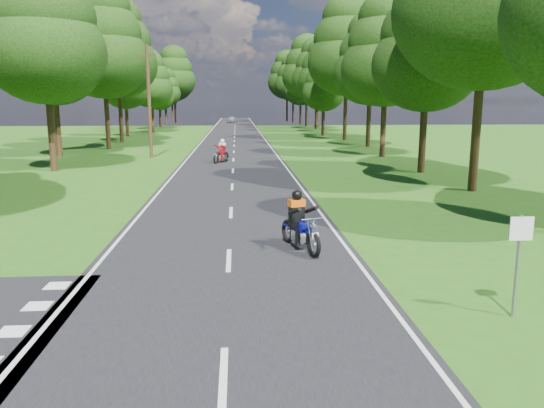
{
  "coord_description": "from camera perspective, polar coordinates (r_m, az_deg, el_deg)",
  "views": [
    {
      "loc": [
        0.24,
        -11.26,
        4.07
      ],
      "look_at": [
        1.26,
        4.0,
        1.1
      ],
      "focal_mm": 35.0,
      "sensor_mm": 36.0,
      "label": 1
    }
  ],
  "objects": [
    {
      "name": "treeline",
      "position": [
        71.45,
        -2.94,
        14.35
      ],
      "size": [
        40.0,
        115.35,
        14.78
      ],
      "color": "black",
      "rests_on": "ground"
    },
    {
      "name": "rider_near_blue",
      "position": [
        14.6,
        3.06,
        -1.79
      ],
      "size": [
        1.27,
        2.09,
        1.65
      ],
      "primitive_type": null,
      "rotation": [
        0.0,
        0.0,
        0.33
      ],
      "color": "#0C0C85",
      "rests_on": "main_road"
    },
    {
      "name": "rider_far_red",
      "position": [
        35.76,
        -5.51,
        5.72
      ],
      "size": [
        1.35,
        1.98,
        1.57
      ],
      "primitive_type": null,
      "rotation": [
        0.0,
        0.0,
        -0.42
      ],
      "color": "maroon",
      "rests_on": "main_road"
    },
    {
      "name": "distant_car",
      "position": [
        102.32,
        -4.33,
        9.05
      ],
      "size": [
        2.25,
        3.81,
        1.22
      ],
      "primitive_type": "imported",
      "rotation": [
        0.0,
        0.0,
        -0.24
      ],
      "color": "#BABBC1",
      "rests_on": "main_road"
    },
    {
      "name": "telegraph_pole",
      "position": [
        39.75,
        -13.08,
        10.73
      ],
      "size": [
        1.2,
        0.26,
        8.0
      ],
      "color": "#382616",
      "rests_on": "ground"
    },
    {
      "name": "road_markings",
      "position": [
        59.52,
        -4.2,
        7.08
      ],
      "size": [
        7.4,
        140.0,
        0.01
      ],
      "color": "silver",
      "rests_on": "main_road"
    },
    {
      "name": "road_sign",
      "position": [
        10.98,
        25.03,
        -4.46
      ],
      "size": [
        0.45,
        0.07,
        2.0
      ],
      "color": "slate",
      "rests_on": "ground"
    },
    {
      "name": "main_road",
      "position": [
        61.39,
        -4.06,
        7.18
      ],
      "size": [
        7.0,
        140.0,
        0.02
      ],
      "primitive_type": "cube",
      "color": "black",
      "rests_on": "ground"
    },
    {
      "name": "ground",
      "position": [
        11.97,
        -4.81,
        -8.93
      ],
      "size": [
        160.0,
        160.0,
        0.0
      ],
      "primitive_type": "plane",
      "color": "#2A5613",
      "rests_on": "ground"
    }
  ]
}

